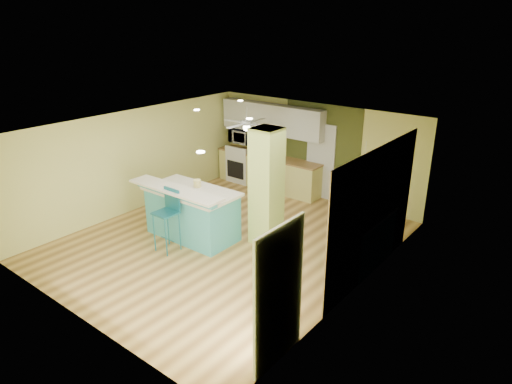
% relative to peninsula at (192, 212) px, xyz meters
% --- Properties ---
extents(floor, '(6.00, 7.00, 0.01)m').
position_rel_peninsula_xyz_m(floor, '(0.77, 0.31, -0.59)').
color(floor, olive).
rests_on(floor, ground).
extents(ceiling, '(6.00, 7.00, 0.01)m').
position_rel_peninsula_xyz_m(ceiling, '(0.77, 0.31, 1.92)').
color(ceiling, white).
rests_on(ceiling, wall_back).
extents(wall_back, '(6.00, 0.01, 2.50)m').
position_rel_peninsula_xyz_m(wall_back, '(0.77, 3.81, 0.67)').
color(wall_back, '#D3D271').
rests_on(wall_back, floor).
extents(wall_front, '(6.00, 0.01, 2.50)m').
position_rel_peninsula_xyz_m(wall_front, '(0.77, -3.20, 0.67)').
color(wall_front, '#D3D271').
rests_on(wall_front, floor).
extents(wall_left, '(0.01, 7.00, 2.50)m').
position_rel_peninsula_xyz_m(wall_left, '(-2.24, 0.31, 0.67)').
color(wall_left, '#D3D271').
rests_on(wall_left, floor).
extents(wall_right, '(0.01, 7.00, 2.50)m').
position_rel_peninsula_xyz_m(wall_right, '(3.77, 0.31, 0.67)').
color(wall_right, '#D3D271').
rests_on(wall_right, floor).
extents(wood_panel, '(0.02, 3.40, 2.50)m').
position_rel_peninsula_xyz_m(wood_panel, '(3.75, 0.91, 0.67)').
color(wood_panel, '#957555').
rests_on(wood_panel, floor).
extents(olive_accent, '(2.20, 0.02, 2.50)m').
position_rel_peninsula_xyz_m(olive_accent, '(0.97, 3.80, 0.67)').
color(olive_accent, '#3F461C').
rests_on(olive_accent, floor).
extents(interior_door, '(0.82, 0.05, 2.00)m').
position_rel_peninsula_xyz_m(interior_door, '(0.97, 3.77, 0.42)').
color(interior_door, silver).
rests_on(interior_door, floor).
extents(french_door, '(0.04, 1.08, 2.10)m').
position_rel_peninsula_xyz_m(french_door, '(3.74, -1.99, 0.47)').
color(french_door, white).
rests_on(french_door, floor).
extents(column, '(0.55, 0.55, 2.50)m').
position_rel_peninsula_xyz_m(column, '(1.42, 0.81, 0.67)').
color(column, '#ADC55B').
rests_on(column, floor).
extents(kitchen_run, '(3.25, 0.63, 0.94)m').
position_rel_peninsula_xyz_m(kitchen_run, '(-0.53, 3.51, -0.11)').
color(kitchen_run, '#D2CB6E').
rests_on(kitchen_run, floor).
extents(stove, '(0.76, 0.66, 1.08)m').
position_rel_peninsula_xyz_m(stove, '(-1.48, 3.50, -0.12)').
color(stove, white).
rests_on(stove, floor).
extents(upper_cabinets, '(3.20, 0.34, 0.80)m').
position_rel_peninsula_xyz_m(upper_cabinets, '(-0.53, 3.63, 1.37)').
color(upper_cabinets, silver).
rests_on(upper_cabinets, wall_back).
extents(microwave, '(0.70, 0.48, 0.39)m').
position_rel_peninsula_xyz_m(microwave, '(-1.48, 3.51, 0.77)').
color(microwave, white).
rests_on(microwave, wall_back).
extents(ceiling_fan, '(1.41, 1.41, 0.61)m').
position_rel_peninsula_xyz_m(ceiling_fan, '(-0.33, 2.31, 1.50)').
color(ceiling_fan, silver).
rests_on(ceiling_fan, ceiling).
extents(pendant_lamp, '(0.14, 0.14, 0.69)m').
position_rel_peninsula_xyz_m(pendant_lamp, '(3.42, 1.06, 1.30)').
color(pendant_lamp, silver).
rests_on(pendant_lamp, ceiling).
extents(wall_decor, '(0.03, 0.90, 0.70)m').
position_rel_peninsula_xyz_m(wall_decor, '(3.73, 1.11, 0.97)').
color(wall_decor, brown).
rests_on(wall_decor, wood_panel).
extents(peninsula, '(2.35, 1.27, 1.26)m').
position_rel_peninsula_xyz_m(peninsula, '(0.00, 0.00, 0.00)').
color(peninsula, teal).
rests_on(peninsula, floor).
extents(bar_stool, '(0.44, 0.44, 1.32)m').
position_rel_peninsula_xyz_m(bar_stool, '(0.06, -0.69, 0.30)').
color(bar_stool, '#1D6D83').
rests_on(bar_stool, floor).
extents(side_counter, '(0.68, 1.60, 1.03)m').
position_rel_peninsula_xyz_m(side_counter, '(3.47, 1.20, -0.06)').
color(side_counter, teal).
rests_on(side_counter, floor).
extents(fruit_bowl, '(0.35, 0.35, 0.08)m').
position_rel_peninsula_xyz_m(fruit_bowl, '(-0.41, 3.50, 0.40)').
color(fruit_bowl, '#3B2718').
rests_on(fruit_bowl, kitchen_run).
extents(canister, '(0.17, 0.17, 0.16)m').
position_rel_peninsula_xyz_m(canister, '(-0.04, 0.25, 0.59)').
color(canister, yellow).
rests_on(canister, peninsula).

